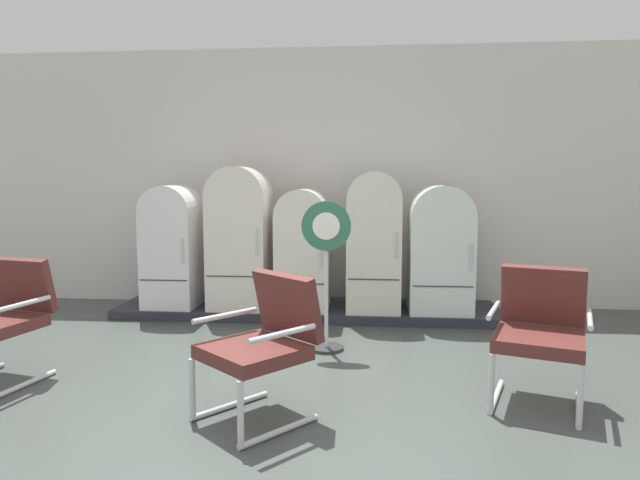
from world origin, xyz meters
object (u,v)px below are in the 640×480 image
Objects in this scene: refrigerator_4 at (440,245)px; refrigerator_0 at (173,242)px; refrigerator_3 at (374,237)px; sign_stand at (326,280)px; refrigerator_1 at (240,233)px; armchair_right at (540,327)px; refrigerator_2 at (303,245)px; armchair_left at (2,313)px; armchair_center at (264,338)px.

refrigerator_0 is at bearing -179.49° from refrigerator_4.
sign_stand is (-0.43, -1.20, -0.27)m from refrigerator_3.
armchair_right is at bearing -40.21° from refrigerator_1.
refrigerator_2 is at bearing -0.32° from refrigerator_1.
sign_stand is at bearing -48.50° from refrigerator_1.
sign_stand reaches higher than armchair_left.
refrigerator_1 reaches higher than refrigerator_2.
armchair_right is 1.89m from sign_stand.
refrigerator_4 is (3.04, 0.03, -0.01)m from refrigerator_0.
sign_stand is at bearing 78.90° from armchair_center.
armchair_right is 1.00× the size of armchair_center.
refrigerator_1 reaches higher than refrigerator_0.
armchair_right is (4.02, -0.05, 0.00)m from armchair_left.
refrigerator_2 is at bearing -179.47° from refrigerator_4.
armchair_center is at bearing -166.79° from armchair_right.
sign_stand is (0.29, 1.47, 0.13)m from armchair_center.
refrigerator_2 is at bearing 106.31° from sign_stand.
armchair_right is (2.67, -2.26, -0.43)m from refrigerator_1.
armchair_left is 1.00× the size of armchair_right.
refrigerator_1 is (0.79, 0.02, 0.11)m from refrigerator_0.
refrigerator_3 reaches higher than refrigerator_2.
refrigerator_4 is (1.52, 0.01, 0.02)m from refrigerator_2.
refrigerator_3 is 3.63m from armchair_left.
refrigerator_2 reaches higher than armchair_right.
armchair_right is (1.15, -2.23, -0.39)m from refrigerator_3.
armchair_center is at bearing -12.76° from armchair_left.
refrigerator_3 is 1.64× the size of armchair_left.
refrigerator_4 is at bearing 2.85° from refrigerator_3.
refrigerator_3 is at bearing -177.15° from refrigerator_4.
refrigerator_2 is at bearing 0.49° from refrigerator_0.
refrigerator_0 is 0.87× the size of refrigerator_1.
armchair_center is at bearing -59.37° from refrigerator_0.
refrigerator_2 is 1.44× the size of armchair_left.
refrigerator_1 reaches higher than armchair_center.
sign_stand is at bearing -32.83° from refrigerator_0.
armchair_right is (0.42, -2.27, -0.30)m from refrigerator_4.
refrigerator_3 is 2.79m from armchair_center.
refrigerator_0 is at bearing -179.51° from refrigerator_2.
armchair_left is 1.00× the size of armchair_center.
refrigerator_3 is at bearing 117.29° from armchair_right.
armchair_center is (0.80, -2.70, -0.43)m from refrigerator_1.
refrigerator_4 is at bearing 0.53° from refrigerator_2.
refrigerator_1 is 1.04× the size of refrigerator_3.
refrigerator_4 is at bearing 0.51° from refrigerator_0.
refrigerator_0 is at bearing 179.77° from refrigerator_3.
refrigerator_0 is at bearing -178.77° from refrigerator_1.
armchair_left and armchair_right have the same top height.
refrigerator_1 is at bearing 1.23° from refrigerator_0.
armchair_right is (1.94, -2.25, -0.29)m from refrigerator_2.
refrigerator_2 is (1.52, 0.01, -0.02)m from refrigerator_0.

